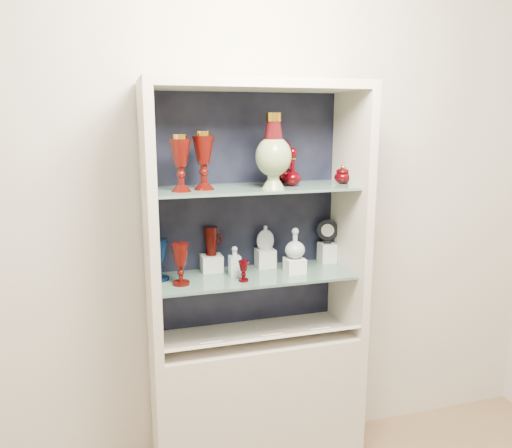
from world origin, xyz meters
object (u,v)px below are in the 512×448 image
object	(u,v)px
enamel_urn	(274,151)
ruby_goblet_small	(244,271)
ruby_pitcher	(211,241)
cameo_medallion	(328,231)
clear_square_bottle	(235,261)
lidded_bowl	(343,174)
clear_round_decanter	(295,244)
pedestal_lamp_left	(181,163)
ruby_decanter_a	(286,160)
ruby_decanter_b	(293,166)
pedestal_lamp_right	(204,161)
ruby_goblet_tall	(181,264)
flat_flask	(265,237)
cobalt_goblet	(159,260)

from	to	relation	value
enamel_urn	ruby_goblet_small	distance (m)	0.56
ruby_pitcher	cameo_medallion	distance (m)	0.60
clear_square_bottle	lidded_bowl	bearing A→B (deg)	-0.56
clear_round_decanter	pedestal_lamp_left	bearing A→B (deg)	-176.86
ruby_decanter_a	ruby_decanter_b	size ratio (longest dim) A/B	1.22
pedestal_lamp_right	ruby_goblet_tall	size ratio (longest dim) A/B	1.35
pedestal_lamp_left	flat_flask	world-z (taller)	pedestal_lamp_left
pedestal_lamp_left	lidded_bowl	world-z (taller)	pedestal_lamp_left
ruby_goblet_small	ruby_pitcher	bearing A→B (deg)	118.77
lidded_bowl	ruby_goblet_small	size ratio (longest dim) A/B	0.94
ruby_goblet_tall	pedestal_lamp_right	bearing A→B (deg)	12.57
pedestal_lamp_right	cameo_medallion	xyz separation A→B (m)	(0.66, 0.12, -0.38)
cameo_medallion	pedestal_lamp_left	bearing A→B (deg)	-143.86
cobalt_goblet	ruby_goblet_small	distance (m)	0.39
enamel_urn	clear_round_decanter	size ratio (longest dim) A/B	2.33
pedestal_lamp_right	clear_round_decanter	bearing A→B (deg)	-0.25
pedestal_lamp_left	enamel_urn	size ratio (longest dim) A/B	0.73
ruby_pitcher	flat_flask	world-z (taller)	ruby_pitcher
ruby_goblet_small	cameo_medallion	bearing A→B (deg)	19.99
clear_square_bottle	cobalt_goblet	bearing A→B (deg)	173.04
ruby_goblet_small	cobalt_goblet	bearing A→B (deg)	160.91
ruby_decanter_b	cameo_medallion	size ratio (longest dim) A/B	1.47
lidded_bowl	ruby_goblet_tall	world-z (taller)	lidded_bowl
pedestal_lamp_right	clear_round_decanter	xyz separation A→B (m)	(0.43, -0.00, -0.41)
ruby_goblet_small	ruby_pitcher	xyz separation A→B (m)	(-0.11, 0.20, 0.10)
pedestal_lamp_right	cameo_medallion	world-z (taller)	pedestal_lamp_right
lidded_bowl	enamel_urn	bearing A→B (deg)	-168.87
cobalt_goblet	ruby_decanter_a	bearing A→B (deg)	2.44
pedestal_lamp_right	lidded_bowl	world-z (taller)	pedestal_lamp_right
ruby_goblet_small	clear_round_decanter	xyz separation A→B (m)	(0.27, 0.06, 0.09)
ruby_goblet_small	flat_flask	xyz separation A→B (m)	(0.16, 0.19, 0.10)
cobalt_goblet	clear_round_decanter	xyz separation A→B (m)	(0.63, -0.07, 0.05)
pedestal_lamp_left	ruby_pitcher	distance (m)	0.45
pedestal_lamp_left	clear_round_decanter	xyz separation A→B (m)	(0.54, 0.03, -0.40)
pedestal_lamp_left	cobalt_goblet	xyz separation A→B (m)	(-0.10, 0.10, -0.45)
enamel_urn	ruby_goblet_tall	size ratio (longest dim) A/B	1.76
ruby_goblet_small	pedestal_lamp_right	bearing A→B (deg)	159.23
ruby_decanter_a	cobalt_goblet	world-z (taller)	ruby_decanter_a
cameo_medallion	clear_square_bottle	bearing A→B (deg)	-144.44
ruby_pitcher	clear_square_bottle	world-z (taller)	ruby_pitcher
clear_round_decanter	cobalt_goblet	bearing A→B (deg)	174.02
pedestal_lamp_left	ruby_pitcher	bearing A→B (deg)	46.71
ruby_decanter_a	ruby_goblet_small	world-z (taller)	ruby_decanter_a
ruby_decanter_b	ruby_goblet_small	size ratio (longest dim) A/B	1.95
ruby_decanter_b	ruby_pitcher	world-z (taller)	ruby_decanter_b
ruby_decanter_a	enamel_urn	bearing A→B (deg)	-126.91
cobalt_goblet	cameo_medallion	distance (m)	0.86
ruby_decanter_b	clear_square_bottle	distance (m)	0.52
ruby_pitcher	cameo_medallion	size ratio (longest dim) A/B	1.09
pedestal_lamp_right	ruby_decanter_a	world-z (taller)	pedestal_lamp_right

